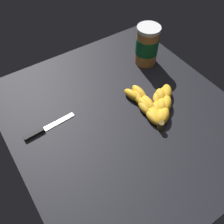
{
  "coord_description": "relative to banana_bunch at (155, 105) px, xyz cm",
  "views": [
    {
      "loc": [
        -46.14,
        35.32,
        70.39
      ],
      "look_at": [
        0.86,
        4.17,
        3.39
      ],
      "focal_mm": 41.66,
      "sensor_mm": 36.0,
      "label": 1
    }
  ],
  "objects": [
    {
      "name": "peanut_butter_jar",
      "position": [
        22.55,
        -13.43,
        6.54
      ],
      "size": [
        9.26,
        9.26,
        16.31
      ],
      "color": "#B27238",
      "rests_on": "ground_plane"
    },
    {
      "name": "ground_plane",
      "position": [
        3.65,
        11.15,
        -3.32
      ],
      "size": [
        85.7,
        76.75,
        3.33
      ],
      "primitive_type": "cube",
      "color": "black"
    },
    {
      "name": "banana_bunch",
      "position": [
        0.0,
        0.0,
        0.0
      ],
      "size": [
        21.66,
        17.47,
        3.72
      ],
      "color": "gold",
      "rests_on": "ground_plane"
    },
    {
      "name": "butter_knife",
      "position": [
        12.93,
        36.54,
        -1.18
      ],
      "size": [
        2.76,
        18.51,
        1.2
      ],
      "color": "silver",
      "rests_on": "ground_plane"
    }
  ]
}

